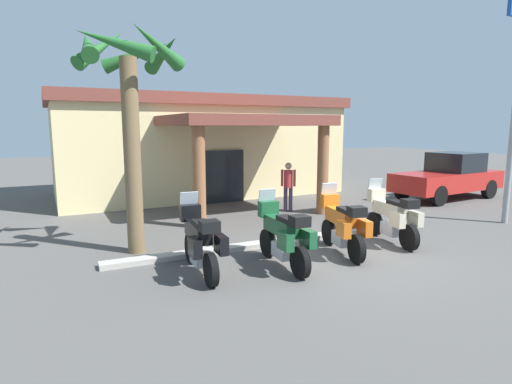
{
  "coord_description": "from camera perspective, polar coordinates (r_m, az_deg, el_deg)",
  "views": [
    {
      "loc": [
        -6.1,
        -7.59,
        3.02
      ],
      "look_at": [
        -0.98,
        2.86,
        1.2
      ],
      "focal_mm": 29.22,
      "sensor_mm": 36.0,
      "label": 1
    }
  ],
  "objects": [
    {
      "name": "motorcycle_black",
      "position": [
        8.68,
        -7.66,
        -6.7
      ],
      "size": [
        0.72,
        2.21,
        1.61
      ],
      "rotation": [
        0.0,
        0.0,
        1.51
      ],
      "color": "black",
      "rests_on": "ground_plane"
    },
    {
      "name": "motorcycle_orange",
      "position": [
        10.19,
        11.77,
        -4.47
      ],
      "size": [
        0.93,
        2.19,
        1.61
      ],
      "rotation": [
        0.0,
        0.0,
        1.35
      ],
      "color": "black",
      "rests_on": "ground_plane"
    },
    {
      "name": "pedestrian",
      "position": [
        14.91,
        4.44,
        1.21
      ],
      "size": [
        0.46,
        0.33,
        1.77
      ],
      "rotation": [
        0.0,
        0.0,
        0.99
      ],
      "color": "#3F334C",
      "rests_on": "ground_plane"
    },
    {
      "name": "pickup_truck_red",
      "position": [
        19.39,
        24.9,
        1.9
      ],
      "size": [
        5.35,
        2.34,
        1.95
      ],
      "rotation": [
        0.0,
        0.0,
        0.09
      ],
      "color": "black",
      "rests_on": "ground_plane"
    },
    {
      "name": "motorcycle_cream",
      "position": [
        11.47,
        18.13,
        -3.23
      ],
      "size": [
        0.86,
        2.2,
        1.61
      ],
      "rotation": [
        0.0,
        0.0,
        1.4
      ],
      "color": "black",
      "rests_on": "ground_plane"
    },
    {
      "name": "motorcycle_green",
      "position": [
        9.05,
        3.78,
        -5.99
      ],
      "size": [
        0.72,
        2.21,
        1.61
      ],
      "rotation": [
        0.0,
        0.0,
        1.52
      ],
      "color": "black",
      "rests_on": "ground_plane"
    },
    {
      "name": "ground_plane",
      "position": [
        10.19,
        12.25,
        -8.55
      ],
      "size": [
        80.0,
        80.0,
        0.0
      ],
      "primitive_type": "plane",
      "color": "#514F4C"
    },
    {
      "name": "palm_tree_roadside",
      "position": [
        10.3,
        -17.0,
        13.46
      ],
      "size": [
        2.54,
        2.62,
        5.49
      ],
      "color": "brown",
      "rests_on": "ground_plane"
    },
    {
      "name": "motel_building",
      "position": [
        19.36,
        -7.89,
        6.39
      ],
      "size": [
        12.6,
        10.35,
        4.32
      ],
      "rotation": [
        0.0,
        0.0,
        0.01
      ],
      "color": "beige",
      "rests_on": "ground_plane"
    },
    {
      "name": "curb_strip",
      "position": [
        10.99,
        3.55,
        -6.75
      ],
      "size": [
        9.04,
        0.36,
        0.12
      ],
      "primitive_type": "cube",
      "color": "#ADA89E",
      "rests_on": "ground_plane"
    }
  ]
}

